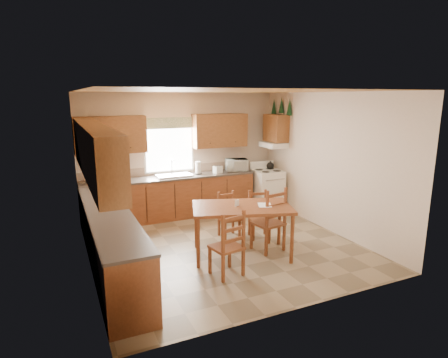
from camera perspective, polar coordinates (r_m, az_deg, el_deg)
name	(u,v)px	position (r m, az deg, el deg)	size (l,w,h in m)	color
floor	(223,246)	(6.81, -0.10, -10.11)	(4.50, 4.50, 0.00)	#867356
ceiling	(223,91)	(6.29, -0.11, 13.25)	(4.50, 4.50, 0.00)	#966126
wall_left	(84,184)	(5.87, -20.53, -0.78)	(4.50, 4.50, 0.00)	beige
wall_right	(328,162)	(7.61, 15.53, 2.45)	(4.50, 4.50, 0.00)	beige
wall_back	(182,154)	(8.48, -6.42, 3.83)	(4.50, 4.50, 0.00)	beige
wall_front	(302,206)	(4.52, 11.81, -4.07)	(4.50, 4.50, 0.00)	beige
lower_cab_back	(171,198)	(8.28, -8.08, -2.88)	(3.75, 0.60, 0.88)	brown
lower_cab_left	(111,243)	(6.02, -16.87, -9.28)	(0.60, 3.60, 0.88)	brown
counter_back	(170,177)	(8.17, -8.18, 0.24)	(3.75, 0.63, 0.04)	#463C36
counter_left	(109,214)	(5.87, -17.16, -5.10)	(0.63, 3.60, 0.04)	#463C36
backsplash	(166,170)	(8.42, -8.76, 1.35)	(3.75, 0.01, 0.18)	gray
upper_cab_back_left	(111,135)	(7.91, -16.89, 6.44)	(1.41, 0.33, 0.75)	brown
upper_cab_back_right	(220,131)	(8.57, -0.62, 7.40)	(1.25, 0.33, 0.75)	brown
upper_cab_left	(94,151)	(5.65, -19.13, 4.05)	(0.33, 3.60, 0.75)	brown
upper_cab_stove	(276,128)	(8.76, 7.91, 7.69)	(0.33, 0.62, 0.62)	brown
range_hood	(274,145)	(8.77, 7.56, 5.21)	(0.44, 0.62, 0.12)	white
window_frame	(169,146)	(8.34, -8.35, 5.01)	(1.13, 0.02, 1.18)	white
window_pane	(169,146)	(8.33, -8.34, 5.01)	(1.05, 0.01, 1.10)	white
window_valance	(169,123)	(8.26, -8.40, 8.43)	(1.19, 0.01, 0.24)	#466639
sink_basin	(174,175)	(8.18, -7.69, 0.56)	(0.75, 0.45, 0.04)	silver
pine_decal_a	(289,107)	(8.54, 9.93, 10.72)	(0.22, 0.22, 0.36)	#174222
pine_decal_b	(281,105)	(8.80, 8.75, 11.07)	(0.22, 0.22, 0.36)	#174222
pine_decal_c	(274,107)	(9.07, 7.62, 10.89)	(0.22, 0.22, 0.36)	#174222
stove	(268,190)	(8.87, 6.65, -1.70)	(0.61, 0.63, 0.91)	white
coffeemaker	(95,174)	(7.87, -19.09, 0.75)	(0.22, 0.27, 0.38)	white
paper_towel	(198,168)	(8.34, -3.96, 1.71)	(0.12, 0.12, 0.28)	white
toaster	(218,170)	(8.44, -0.95, 1.45)	(0.19, 0.12, 0.16)	white
microwave	(236,165)	(8.70, 1.90, 2.16)	(0.46, 0.33, 0.27)	white
dining_table	(242,231)	(6.29, 2.73, -7.88)	(1.61, 0.92, 0.86)	brown
chair_near_left	(226,243)	(5.59, 0.38, -9.70)	(0.42, 0.40, 1.01)	brown
chair_near_right	(268,219)	(6.50, 6.73, -6.07)	(0.47, 0.45, 1.12)	brown
chair_far_left	(229,215)	(7.07, 0.80, -5.55)	(0.36, 0.34, 0.85)	brown
chair_far_right	(259,215)	(7.07, 5.42, -5.48)	(0.37, 0.35, 0.88)	brown
table_paper	(265,205)	(6.23, 6.22, -3.96)	(0.21, 0.28, 0.00)	white
table_card	(237,203)	(6.13, 1.98, -3.66)	(0.08, 0.02, 0.11)	white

